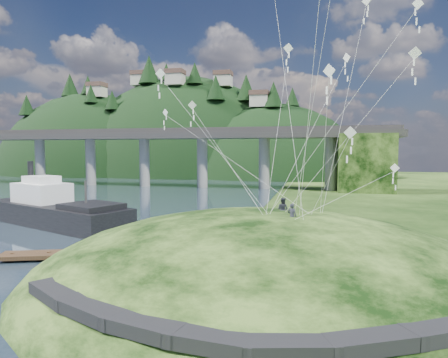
# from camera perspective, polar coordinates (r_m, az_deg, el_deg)

# --- Properties ---
(ground) EXTENTS (320.00, 320.00, 0.00)m
(ground) POSITION_cam_1_polar(r_m,az_deg,el_deg) (29.47, -10.62, -14.42)
(ground) COLOR black
(ground) RESTS_ON ground
(grass_hill) EXTENTS (36.00, 32.00, 13.00)m
(grass_hill) POSITION_cam_1_polar(r_m,az_deg,el_deg) (29.79, 6.03, -17.23)
(grass_hill) COLOR black
(grass_hill) RESTS_ON ground
(footpath) EXTENTS (22.29, 5.84, 0.83)m
(footpath) POSITION_cam_1_polar(r_m,az_deg,el_deg) (17.81, -0.70, -19.90)
(footpath) COLOR black
(footpath) RESTS_ON ground
(bridge) EXTENTS (160.00, 11.00, 15.00)m
(bridge) POSITION_cam_1_polar(r_m,az_deg,el_deg) (102.81, -8.48, 4.29)
(bridge) COLOR #2D2B2B
(bridge) RESTS_ON ground
(far_ridge) EXTENTS (153.00, 70.00, 94.50)m
(far_ridge) POSITION_cam_1_polar(r_m,az_deg,el_deg) (158.49, -7.24, -1.98)
(far_ridge) COLOR black
(far_ridge) RESTS_ON ground
(work_barge) EXTENTS (23.24, 14.33, 7.91)m
(work_barge) POSITION_cam_1_polar(r_m,az_deg,el_deg) (54.34, -23.10, -3.99)
(work_barge) COLOR black
(work_barge) RESTS_ON ground
(wooden_dock) EXTENTS (13.64, 6.77, 0.98)m
(wooden_dock) POSITION_cam_1_polar(r_m,az_deg,el_deg) (37.04, -19.33, -10.02)
(wooden_dock) COLOR #332115
(wooden_dock) RESTS_ON ground
(kite_flyers) EXTENTS (1.77, 3.74, 1.80)m
(kite_flyers) POSITION_cam_1_polar(r_m,az_deg,el_deg) (28.98, 8.77, -2.86)
(kite_flyers) COLOR #282936
(kite_flyers) RESTS_ON ground
(kite_swarm) EXTENTS (20.41, 16.99, 19.71)m
(kite_swarm) POSITION_cam_1_polar(r_m,az_deg,el_deg) (30.17, 11.88, 17.92)
(kite_swarm) COLOR white
(kite_swarm) RESTS_ON ground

